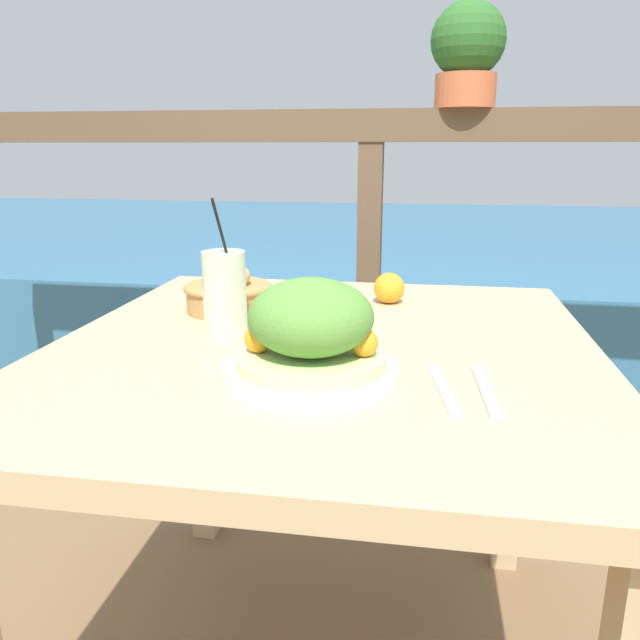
{
  "coord_description": "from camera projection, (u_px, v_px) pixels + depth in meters",
  "views": [
    {
      "loc": [
        0.16,
        -1.01,
        1.04
      ],
      "look_at": [
        0.01,
        -0.08,
        0.77
      ],
      "focal_mm": 35.0,
      "sensor_mm": 36.0,
      "label": 1
    }
  ],
  "objects": [
    {
      "name": "potted_plant",
      "position": [
        468.0,
        52.0,
        1.69
      ],
      "size": [
        0.2,
        0.2,
        0.28
      ],
      "color": "#B75B38",
      "rests_on": "railing_fence"
    },
    {
      "name": "salad_plate",
      "position": [
        311.0,
        336.0,
        0.88
      ],
      "size": [
        0.25,
        0.25,
        0.15
      ],
      "color": "silver",
      "rests_on": "patio_table"
    },
    {
      "name": "knife",
      "position": [
        486.0,
        391.0,
        0.85
      ],
      "size": [
        0.03,
        0.18,
        0.0
      ],
      "color": "silver",
      "rests_on": "patio_table"
    },
    {
      "name": "railing_fence",
      "position": [
        370.0,
        213.0,
        1.85
      ],
      "size": [
        2.8,
        0.08,
        1.14
      ],
      "color": "brown",
      "rests_on": "ground_plane"
    },
    {
      "name": "drink_glass",
      "position": [
        225.0,
        294.0,
        1.09
      ],
      "size": [
        0.08,
        0.08,
        0.24
      ],
      "color": "beige",
      "rests_on": "patio_table"
    },
    {
      "name": "bread_basket",
      "position": [
        228.0,
        292.0,
        1.26
      ],
      "size": [
        0.18,
        0.18,
        0.1
      ],
      "color": "#AD7F47",
      "rests_on": "patio_table"
    },
    {
      "name": "orange_near_basket",
      "position": [
        389.0,
        288.0,
        1.33
      ],
      "size": [
        0.07,
        0.07,
        0.07
      ],
      "color": "orange",
      "rests_on": "patio_table"
    },
    {
      "name": "fork",
      "position": [
        444.0,
        389.0,
        0.85
      ],
      "size": [
        0.04,
        0.18,
        0.0
      ],
      "color": "silver",
      "rests_on": "patio_table"
    },
    {
      "name": "sea_backdrop",
      "position": [
        399.0,
        263.0,
        4.39
      ],
      "size": [
        12.0,
        4.0,
        0.49
      ],
      "color": "teal",
      "rests_on": "ground_plane"
    },
    {
      "name": "patio_table",
      "position": [
        324.0,
        393.0,
        1.1
      ],
      "size": [
        0.92,
        0.99,
        0.71
      ],
      "color": "tan",
      "rests_on": "ground_plane"
    }
  ]
}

